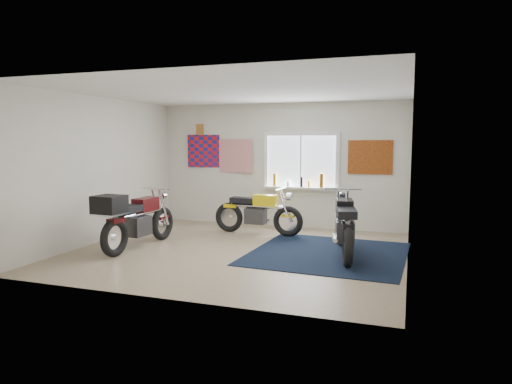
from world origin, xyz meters
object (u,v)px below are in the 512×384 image
(navy_rug, at_px, (328,253))
(maroon_tourer, at_px, (134,219))
(black_chrome_bike, at_px, (345,227))
(yellow_triumph, at_px, (257,213))

(navy_rug, distance_m, maroon_tourer, 3.38)
(black_chrome_bike, bearing_deg, navy_rug, 77.18)
(navy_rug, relative_size, black_chrome_bike, 1.25)
(yellow_triumph, bearing_deg, maroon_tourer, -126.15)
(navy_rug, distance_m, yellow_triumph, 2.07)
(black_chrome_bike, height_order, maroon_tourer, black_chrome_bike)
(yellow_triumph, xyz_separation_m, maroon_tourer, (-1.60, -1.96, 0.11))
(black_chrome_bike, relative_size, maroon_tourer, 1.02)
(yellow_triumph, relative_size, black_chrome_bike, 0.92)
(maroon_tourer, bearing_deg, black_chrome_bike, -74.49)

